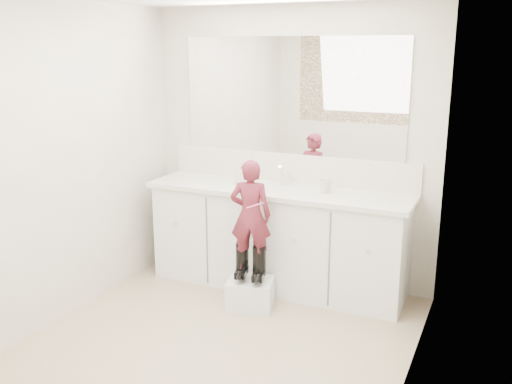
% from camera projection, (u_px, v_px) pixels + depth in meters
% --- Properties ---
extents(floor, '(3.00, 3.00, 0.00)m').
position_uv_depth(floor, '(211.00, 350.00, 3.97)').
color(floor, '#846B56').
rests_on(floor, ground).
extents(wall_back, '(2.60, 0.00, 2.60)m').
position_uv_depth(wall_back, '(291.00, 147.00, 5.00)').
color(wall_back, '#BCAFA1').
rests_on(wall_back, floor).
extents(wall_front, '(2.60, 0.00, 2.60)m').
position_uv_depth(wall_front, '(30.00, 260.00, 2.35)').
color(wall_front, '#BCAFA1').
rests_on(wall_front, floor).
extents(wall_left, '(0.00, 3.00, 3.00)m').
position_uv_depth(wall_left, '(53.00, 166.00, 4.20)').
color(wall_left, '#BCAFA1').
rests_on(wall_left, floor).
extents(wall_right, '(0.00, 3.00, 3.00)m').
position_uv_depth(wall_right, '(413.00, 206.00, 3.15)').
color(wall_right, '#BCAFA1').
rests_on(wall_right, floor).
extents(vanity_cabinet, '(2.20, 0.55, 0.85)m').
position_uv_depth(vanity_cabinet, '(278.00, 240.00, 4.95)').
color(vanity_cabinet, silver).
rests_on(vanity_cabinet, floor).
extents(countertop, '(2.28, 0.58, 0.04)m').
position_uv_depth(countertop, '(278.00, 191.00, 4.82)').
color(countertop, beige).
rests_on(countertop, vanity_cabinet).
extents(backsplash, '(2.28, 0.03, 0.25)m').
position_uv_depth(backsplash, '(290.00, 168.00, 5.03)').
color(backsplash, beige).
rests_on(backsplash, countertop).
extents(mirror, '(2.00, 0.02, 1.00)m').
position_uv_depth(mirror, '(291.00, 96.00, 4.88)').
color(mirror, white).
rests_on(mirror, wall_back).
extents(dot_panel, '(2.00, 0.01, 1.20)m').
position_uv_depth(dot_panel, '(20.00, 152.00, 2.25)').
color(dot_panel, '#472819').
rests_on(dot_panel, wall_front).
extents(faucet, '(0.08, 0.08, 0.10)m').
position_uv_depth(faucet, '(285.00, 179.00, 4.95)').
color(faucet, silver).
rests_on(faucet, countertop).
extents(cup, '(0.13, 0.13, 0.10)m').
position_uv_depth(cup, '(325.00, 186.00, 4.68)').
color(cup, beige).
rests_on(cup, countertop).
extents(soap_bottle, '(0.12, 0.12, 0.21)m').
position_uv_depth(soap_bottle, '(241.00, 173.00, 4.92)').
color(soap_bottle, beige).
rests_on(soap_bottle, countertop).
extents(step_stool, '(0.42, 0.38, 0.23)m').
position_uv_depth(step_stool, '(250.00, 293.00, 4.61)').
color(step_stool, silver).
rests_on(step_stool, floor).
extents(boot_left, '(0.16, 0.22, 0.30)m').
position_uv_depth(boot_left, '(242.00, 261.00, 4.59)').
color(boot_left, black).
rests_on(boot_left, step_stool).
extents(boot_right, '(0.16, 0.22, 0.30)m').
position_uv_depth(boot_right, '(259.00, 264.00, 4.53)').
color(boot_right, black).
rests_on(boot_right, step_stool).
extents(toddler, '(0.37, 0.29, 0.89)m').
position_uv_depth(toddler, '(251.00, 215.00, 4.46)').
color(toddler, '#982E42').
rests_on(toddler, step_stool).
extents(toothbrush, '(0.13, 0.05, 0.06)m').
position_uv_depth(toothbrush, '(255.00, 205.00, 4.34)').
color(toothbrush, '#CE508D').
rests_on(toothbrush, toddler).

